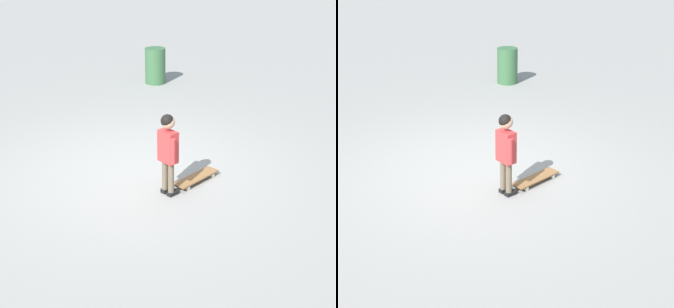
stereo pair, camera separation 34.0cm
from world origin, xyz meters
TOP-DOWN VIEW (x-y plane):
  - ground_plane at (0.00, 0.00)m, footprint 50.00×50.00m
  - child_person at (0.59, -0.49)m, footprint 0.28×0.36m
  - skateboard at (0.85, -0.05)m, footprint 0.48×0.73m
  - trash_bin at (-1.15, 4.23)m, footprint 0.43×0.43m

SIDE VIEW (x-z plane):
  - ground_plane at x=0.00m, z-range 0.00..0.00m
  - skateboard at x=0.85m, z-range 0.02..0.10m
  - trash_bin at x=-1.15m, z-range 0.00..0.75m
  - child_person at x=0.59m, z-range 0.13..1.19m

